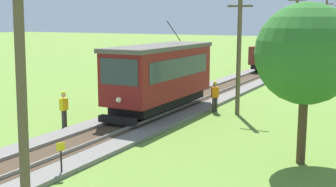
% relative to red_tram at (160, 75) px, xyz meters
% --- Properties ---
extents(red_tram, '(2.60, 8.54, 4.79)m').
position_rel_red_tram_xyz_m(red_tram, '(0.00, 0.00, 0.00)').
color(red_tram, maroon).
rests_on(red_tram, rail_right).
extents(freight_car, '(2.40, 5.20, 2.31)m').
position_rel_red_tram_xyz_m(freight_car, '(-0.00, 21.90, -0.64)').
color(freight_car, maroon).
rests_on(freight_car, rail_right).
extents(utility_pole_foreground, '(1.40, 0.38, 6.73)m').
position_rel_red_tram_xyz_m(utility_pole_foreground, '(3.82, -13.58, 1.26)').
color(utility_pole_foreground, brown).
rests_on(utility_pole_foreground, ground).
extents(utility_pole_near_tram, '(1.40, 0.28, 6.69)m').
position_rel_red_tram_xyz_m(utility_pole_near_tram, '(3.82, 1.89, 1.25)').
color(utility_pole_near_tram, brown).
rests_on(utility_pole_near_tram, ground).
extents(utility_pole_mid, '(1.40, 0.50, 7.63)m').
position_rel_red_tram_xyz_m(utility_pole_mid, '(3.82, 15.86, 1.72)').
color(utility_pole_mid, brown).
rests_on(utility_pole_mid, ground).
extents(utility_pole_far, '(1.40, 0.44, 7.79)m').
position_rel_red_tram_xyz_m(utility_pole_far, '(3.82, 31.26, 1.80)').
color(utility_pole_far, brown).
rests_on(utility_pole_far, ground).
extents(trackside_signal_marker, '(0.21, 0.21, 1.18)m').
position_rel_red_tram_xyz_m(trackside_signal_marker, '(1.88, -10.20, -1.53)').
color(trackside_signal_marker, black).
rests_on(trackside_signal_marker, ground).
extents(gravel_pile, '(2.79, 2.79, 1.29)m').
position_rel_red_tram_xyz_m(gravel_pile, '(4.31, 21.57, -1.55)').
color(gravel_pile, '#9E998E').
rests_on(gravel_pile, ground).
extents(track_worker, '(0.25, 0.38, 1.78)m').
position_rel_red_tram_xyz_m(track_worker, '(-2.62, -4.90, -1.21)').
color(track_worker, '#38332D').
rests_on(track_worker, ground).
extents(second_worker, '(0.45, 0.42, 1.78)m').
position_rel_red_tram_xyz_m(second_worker, '(2.50, 1.83, -1.21)').
color(second_worker, '#38332D').
rests_on(second_worker, ground).
extents(tree_right_near, '(3.59, 3.59, 5.81)m').
position_rel_red_tram_xyz_m(tree_right_near, '(8.64, -5.03, 1.80)').
color(tree_right_near, '#4C3823').
rests_on(tree_right_near, ground).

